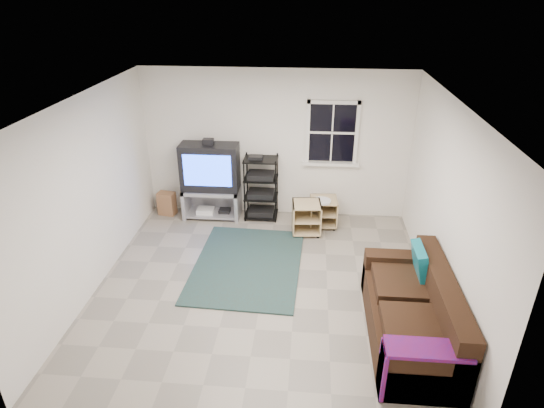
# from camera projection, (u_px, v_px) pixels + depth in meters

# --- Properties ---
(room) EXTENTS (4.60, 4.62, 4.60)m
(room) POSITION_uv_depth(u_px,v_px,m) (332.00, 137.00, 7.68)
(room) COLOR gray
(room) RESTS_ON ground
(tv_unit) EXTENTS (1.00, 0.50, 1.47)m
(tv_unit) POSITION_uv_depth(u_px,v_px,m) (211.00, 175.00, 7.92)
(tv_unit) COLOR #A1A0A8
(tv_unit) RESTS_ON ground
(av_rack) EXTENTS (0.58, 0.42, 1.16)m
(av_rack) POSITION_uv_depth(u_px,v_px,m) (261.00, 192.00, 8.03)
(av_rack) COLOR black
(av_rack) RESTS_ON ground
(side_table_left) EXTENTS (0.51, 0.51, 0.55)m
(side_table_left) POSITION_uv_depth(u_px,v_px,m) (306.00, 216.00, 7.64)
(side_table_left) COLOR tan
(side_table_left) RESTS_ON ground
(side_table_right) EXTENTS (0.48, 0.50, 0.53)m
(side_table_right) POSITION_uv_depth(u_px,v_px,m) (323.00, 210.00, 7.86)
(side_table_right) COLOR tan
(side_table_right) RESTS_ON ground
(sofa) EXTENTS (0.90, 2.03, 0.93)m
(sofa) POSITION_uv_depth(u_px,v_px,m) (413.00, 315.00, 5.32)
(sofa) COLOR black
(sofa) RESTS_ON ground
(shag_rug) EXTENTS (1.64, 2.21, 0.03)m
(shag_rug) POSITION_uv_depth(u_px,v_px,m) (248.00, 265.00, 6.83)
(shag_rug) COLOR black
(shag_rug) RESTS_ON ground
(paper_bag) EXTENTS (0.33, 0.24, 0.43)m
(paper_bag) POSITION_uv_depth(u_px,v_px,m) (167.00, 203.00, 8.26)
(paper_bag) COLOR #926041
(paper_bag) RESTS_ON ground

